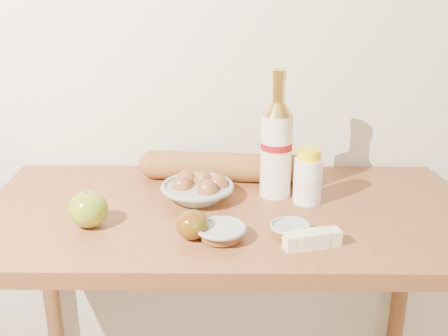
% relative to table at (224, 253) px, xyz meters
% --- Properties ---
extents(back_wall, '(3.50, 0.02, 2.60)m').
position_rel_table_xyz_m(back_wall, '(0.00, 0.33, 0.52)').
color(back_wall, silver).
rests_on(back_wall, ground).
extents(table, '(1.20, 0.60, 0.90)m').
position_rel_table_xyz_m(table, '(0.00, 0.00, 0.00)').
color(table, '#9B5A32').
rests_on(table, ground).
extents(bourbon_bottle, '(0.10, 0.10, 0.33)m').
position_rel_table_xyz_m(bourbon_bottle, '(0.13, 0.09, 0.26)').
color(bourbon_bottle, white).
rests_on(bourbon_bottle, table).
extents(cream_bottle, '(0.08, 0.08, 0.14)m').
position_rel_table_xyz_m(cream_bottle, '(0.21, 0.05, 0.19)').
color(cream_bottle, white).
rests_on(cream_bottle, table).
extents(egg_bowl, '(0.24, 0.24, 0.07)m').
position_rel_table_xyz_m(egg_bowl, '(-0.07, 0.06, 0.15)').
color(egg_bowl, gray).
rests_on(egg_bowl, table).
extents(baguette, '(0.48, 0.12, 0.08)m').
position_rel_table_xyz_m(baguette, '(-0.00, 0.19, 0.16)').
color(baguette, '#A86B33').
rests_on(baguette, table).
extents(apple_yellowgreen, '(0.12, 0.12, 0.08)m').
position_rel_table_xyz_m(apple_yellowgreen, '(-0.31, -0.09, 0.17)').
color(apple_yellowgreen, '#A29320').
rests_on(apple_yellowgreen, table).
extents(apple_redgreen_front, '(0.08, 0.08, 0.07)m').
position_rel_table_xyz_m(apple_redgreen_front, '(-0.07, -0.15, 0.16)').
color(apple_redgreen_front, maroon).
rests_on(apple_redgreen_front, table).
extents(sugar_bowl, '(0.13, 0.13, 0.03)m').
position_rel_table_xyz_m(sugar_bowl, '(-0.01, -0.16, 0.14)').
color(sugar_bowl, '#929F99').
rests_on(sugar_bowl, table).
extents(syrup_bowl, '(0.09, 0.09, 0.03)m').
position_rel_table_xyz_m(syrup_bowl, '(0.15, -0.13, 0.14)').
color(syrup_bowl, '#98A6A0').
rests_on(syrup_bowl, table).
extents(butter_stick, '(0.13, 0.07, 0.04)m').
position_rel_table_xyz_m(butter_stick, '(0.19, -0.19, 0.14)').
color(butter_stick, '#F4EEBC').
rests_on(butter_stick, table).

